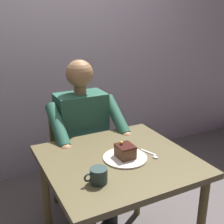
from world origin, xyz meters
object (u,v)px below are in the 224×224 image
seated_person (86,143)px  dessert_spoon (152,155)px  cake_slice (125,151)px  dining_table (118,174)px  coffee_cup (98,175)px  chair (78,152)px

seated_person → dessert_spoon: 0.61m
cake_slice → dining_table: bearing=-31.7°
coffee_cup → dining_table: bearing=-139.7°
cake_slice → dessert_spoon: bearing=165.7°
dining_table → dessert_spoon: (-0.19, 0.06, 0.11)m
dining_table → dessert_spoon: 0.23m
cake_slice → chair: bearing=-87.3°
cake_slice → coffee_cup: size_ratio=0.87×
chair → cake_slice: (-0.03, 0.70, 0.32)m
coffee_cup → chair: bearing=-103.6°
dessert_spoon → cake_slice: bearing=-14.3°
seated_person → cake_slice: (-0.03, 0.53, 0.16)m
seated_person → dining_table: bearing=90.0°
seated_person → cake_slice: size_ratio=11.56×
dining_table → seated_person: size_ratio=0.68×
seated_person → dessert_spoon: bearing=108.7°
seated_person → cake_slice: bearing=93.6°
coffee_cup → cake_slice: bearing=-147.0°
dining_table → coffee_cup: (0.21, 0.18, 0.15)m
chair → cake_slice: 0.77m
dessert_spoon → seated_person: bearing=-71.3°
chair → seated_person: seated_person is taller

